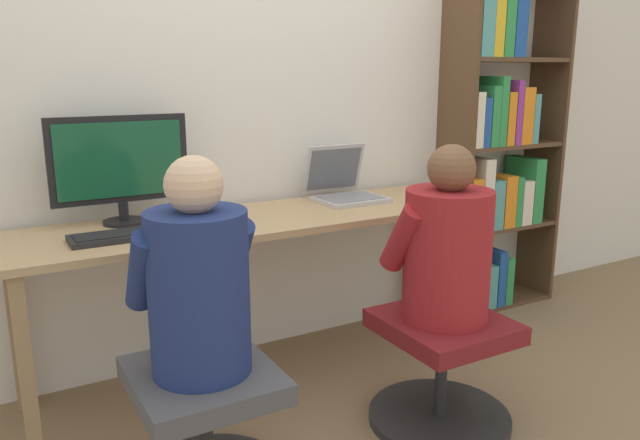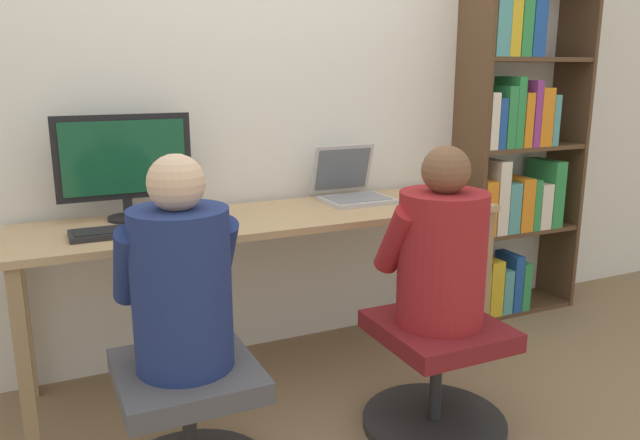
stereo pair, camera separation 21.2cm
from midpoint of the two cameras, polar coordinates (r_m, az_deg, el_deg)
ground_plane at (r=2.78m, az=-0.07°, el=-16.24°), size 14.00×14.00×0.00m
wall_back at (r=2.99m, az=-5.26°, el=12.00°), size 10.00×0.05×2.60m
desk at (r=2.76m, az=-2.54°, el=-1.14°), size 2.11×0.56×0.76m
desktop_monitor at (r=2.69m, az=-15.29°, el=4.98°), size 0.55×0.17×0.44m
laptop at (r=3.04m, az=4.96°, el=2.80°), size 0.32×0.32×0.26m
keyboard at (r=2.50m, az=-14.70°, el=-0.95°), size 0.45×0.15×0.03m
computer_mouse_by_keyboard at (r=2.57m, az=-8.20°, el=-0.16°), size 0.07×0.11×0.03m
office_chair_left at (r=2.20m, az=-9.05°, el=-17.87°), size 0.57×0.57×0.45m
office_chair_right at (r=2.55m, az=13.01°, el=-13.41°), size 0.57×0.57×0.45m
person_at_monitor at (r=1.99m, az=-9.64°, el=-5.28°), size 0.39×0.34×0.69m
person_at_laptop at (r=2.38m, az=13.56°, el=-2.65°), size 0.40×0.35×0.67m
bookshelf at (r=3.66m, az=18.88°, el=5.79°), size 0.73×0.29×1.92m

